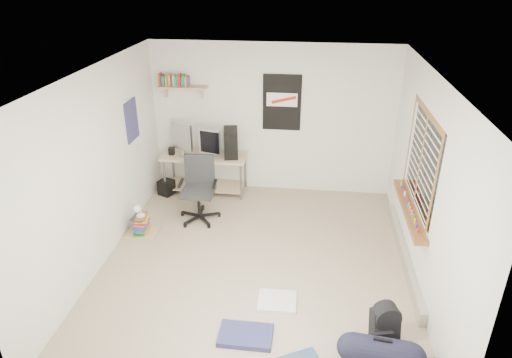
# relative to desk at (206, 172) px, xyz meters

# --- Properties ---
(floor) EXTENTS (4.00, 4.50, 0.01)m
(floor) POSITION_rel_desk_xyz_m (1.11, -1.98, -0.37)
(floor) COLOR gray
(floor) RESTS_ON ground
(ceiling) EXTENTS (4.00, 4.50, 0.01)m
(ceiling) POSITION_rel_desk_xyz_m (1.11, -1.98, 2.14)
(ceiling) COLOR white
(ceiling) RESTS_ON ground
(back_wall) EXTENTS (4.00, 0.01, 2.50)m
(back_wall) POSITION_rel_desk_xyz_m (1.11, 0.27, 0.89)
(back_wall) COLOR silver
(back_wall) RESTS_ON ground
(left_wall) EXTENTS (0.01, 4.50, 2.50)m
(left_wall) POSITION_rel_desk_xyz_m (-0.90, -1.98, 0.89)
(left_wall) COLOR silver
(left_wall) RESTS_ON ground
(right_wall) EXTENTS (0.01, 4.50, 2.50)m
(right_wall) POSITION_rel_desk_xyz_m (3.11, -1.98, 0.89)
(right_wall) COLOR silver
(right_wall) RESTS_ON ground
(desk) EXTENTS (1.54, 1.01, 0.65)m
(desk) POSITION_rel_desk_xyz_m (0.00, 0.00, 0.00)
(desk) COLOR #CAAA8C
(desk) RESTS_ON floor
(monitor_left) EXTENTS (0.41, 0.27, 0.44)m
(monitor_left) POSITION_rel_desk_xyz_m (-0.34, -0.11, 0.50)
(monitor_left) COLOR #9F9FA3
(monitor_left) RESTS_ON desk
(monitor_right) EXTENTS (0.38, 0.19, 0.41)m
(monitor_right) POSITION_rel_desk_xyz_m (0.15, -0.25, 0.49)
(monitor_right) COLOR #9D9CA1
(monitor_right) RESTS_ON desk
(pc_tower) EXTENTS (0.30, 0.50, 0.49)m
(pc_tower) POSITION_rel_desk_xyz_m (0.45, 0.02, 0.52)
(pc_tower) COLOR black
(pc_tower) RESTS_ON desk
(keyboard) EXTENTS (0.40, 0.18, 0.02)m
(keyboard) POSITION_rel_desk_xyz_m (-0.38, -0.13, 0.29)
(keyboard) COLOR black
(keyboard) RESTS_ON desk
(speaker_left) EXTENTS (0.09, 0.09, 0.17)m
(speaker_left) POSITION_rel_desk_xyz_m (-0.54, -0.09, 0.37)
(speaker_left) COLOR black
(speaker_left) RESTS_ON desk
(speaker_right) EXTENTS (0.09, 0.09, 0.17)m
(speaker_right) POSITION_rel_desk_xyz_m (0.09, -0.03, 0.36)
(speaker_right) COLOR black
(speaker_right) RESTS_ON desk
(office_chair) EXTENTS (0.70, 0.70, 1.00)m
(office_chair) POSITION_rel_desk_xyz_m (0.10, -0.95, 0.12)
(office_chair) COLOR #252628
(office_chair) RESTS_ON floor
(wall_shelf) EXTENTS (0.80, 0.22, 0.24)m
(wall_shelf) POSITION_rel_desk_xyz_m (-0.34, 0.16, 1.42)
(wall_shelf) COLOR tan
(wall_shelf) RESTS_ON back_wall
(poster_back_wall) EXTENTS (0.62, 0.03, 0.92)m
(poster_back_wall) POSITION_rel_desk_xyz_m (1.26, 0.25, 1.19)
(poster_back_wall) COLOR black
(poster_back_wall) RESTS_ON back_wall
(poster_left_wall) EXTENTS (0.02, 0.42, 0.60)m
(poster_left_wall) POSITION_rel_desk_xyz_m (-0.88, -0.78, 1.14)
(poster_left_wall) COLOR navy
(poster_left_wall) RESTS_ON left_wall
(window) EXTENTS (0.10, 1.50, 1.26)m
(window) POSITION_rel_desk_xyz_m (3.06, -1.68, 1.08)
(window) COLOR brown
(window) RESTS_ON right_wall
(baseboard_heater) EXTENTS (0.08, 2.50, 0.18)m
(baseboard_heater) POSITION_rel_desk_xyz_m (3.06, -1.68, -0.28)
(baseboard_heater) COLOR #B7B2A8
(baseboard_heater) RESTS_ON floor
(backpack) EXTENTS (0.33, 0.28, 0.38)m
(backpack) POSITION_rel_desk_xyz_m (2.60, -3.19, -0.16)
(backpack) COLOR black
(backpack) RESTS_ON floor
(duffel_bag) EXTENTS (0.33, 0.33, 0.58)m
(duffel_bag) POSITION_rel_desk_xyz_m (2.54, -3.48, -0.22)
(duffel_bag) COLOR black
(duffel_bag) RESTS_ON floor
(tshirt) EXTENTS (0.46, 0.39, 0.04)m
(tshirt) POSITION_rel_desk_xyz_m (1.45, -2.72, -0.34)
(tshirt) COLOR silver
(tshirt) RESTS_ON floor
(jeans_a) EXTENTS (0.57, 0.36, 0.06)m
(jeans_a) POSITION_rel_desk_xyz_m (1.16, -3.31, -0.33)
(jeans_a) COLOR navy
(jeans_a) RESTS_ON floor
(book_stack) EXTENTS (0.52, 0.47, 0.30)m
(book_stack) POSITION_rel_desk_xyz_m (-0.64, -1.46, -0.21)
(book_stack) COLOR brown
(book_stack) RESTS_ON floor
(desk_lamp) EXTENTS (0.13, 0.20, 0.19)m
(desk_lamp) POSITION_rel_desk_xyz_m (-0.62, -1.48, 0.02)
(desk_lamp) COLOR silver
(desk_lamp) RESTS_ON book_stack
(subwoofer) EXTENTS (0.29, 0.29, 0.25)m
(subwoofer) POSITION_rel_desk_xyz_m (-0.64, -0.22, -0.22)
(subwoofer) COLOR black
(subwoofer) RESTS_ON floor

